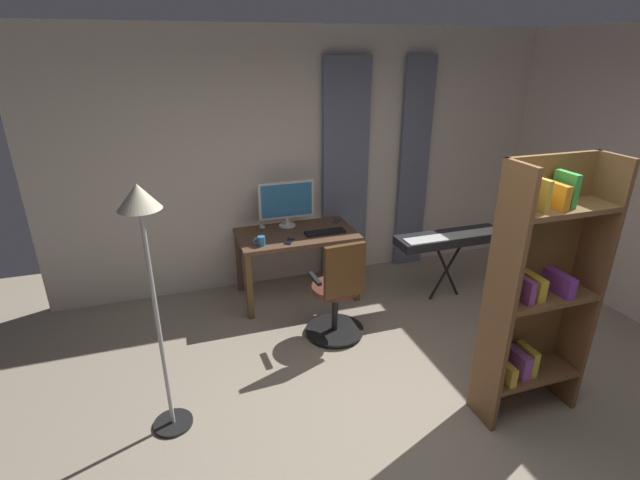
# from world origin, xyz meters

# --- Properties ---
(ground_plane) EXTENTS (7.38, 7.38, 0.00)m
(ground_plane) POSITION_xyz_m (0.00, 0.00, 0.00)
(ground_plane) COLOR gray
(back_room_partition) EXTENTS (5.68, 0.10, 2.78)m
(back_room_partition) POSITION_xyz_m (0.00, -2.70, 1.39)
(back_room_partition) COLOR beige
(back_room_partition) RESTS_ON ground
(curtain_left_panel) EXTENTS (0.37, 0.06, 2.48)m
(curtain_left_panel) POSITION_xyz_m (-1.27, -2.59, 1.24)
(curtain_left_panel) COLOR slate
(curtain_left_panel) RESTS_ON ground
(curtain_right_panel) EXTENTS (0.53, 0.06, 2.48)m
(curtain_right_panel) POSITION_xyz_m (-0.40, -2.59, 1.24)
(curtain_right_panel) COLOR slate
(curtain_right_panel) RESTS_ON ground
(desk) EXTENTS (1.24, 0.70, 0.74)m
(desk) POSITION_xyz_m (0.29, -2.20, 0.64)
(desk) COLOR brown
(desk) RESTS_ON ground
(office_chair) EXTENTS (0.56, 0.56, 1.01)m
(office_chair) POSITION_xyz_m (0.16, -1.30, 0.46)
(office_chair) COLOR black
(office_chair) RESTS_ON ground
(computer_monitor) EXTENTS (0.61, 0.18, 0.50)m
(computer_monitor) POSITION_xyz_m (0.33, -2.44, 1.02)
(computer_monitor) COLOR white
(computer_monitor) RESTS_ON desk
(computer_keyboard) EXTENTS (0.43, 0.13, 0.02)m
(computer_keyboard) POSITION_xyz_m (0.01, -2.10, 0.76)
(computer_keyboard) COLOR black
(computer_keyboard) RESTS_ON desk
(computer_mouse) EXTENTS (0.06, 0.10, 0.04)m
(computer_mouse) POSITION_xyz_m (0.61, -2.44, 0.76)
(computer_mouse) COLOR #B7BCC1
(computer_mouse) RESTS_ON desk
(cell_phone_face_up) EXTENTS (0.14, 0.16, 0.01)m
(cell_phone_face_up) POSITION_xyz_m (-0.22, -2.39, 0.75)
(cell_phone_face_up) COLOR #333338
(cell_phone_face_up) RESTS_ON desk
(cell_phone_by_monitor) EXTENTS (0.14, 0.16, 0.01)m
(cell_phone_by_monitor) POSITION_xyz_m (0.43, -1.98, 0.75)
(cell_phone_by_monitor) COLOR black
(cell_phone_by_monitor) RESTS_ON desk
(mug_coffee) EXTENTS (0.12, 0.08, 0.10)m
(mug_coffee) POSITION_xyz_m (0.72, -1.98, 0.79)
(mug_coffee) COLOR teal
(mug_coffee) RESTS_ON desk
(bookshelf) EXTENTS (0.77, 0.30, 1.93)m
(bookshelf) POSITION_xyz_m (-0.84, -0.04, 0.97)
(bookshelf) COLOR brown
(bookshelf) RESTS_ON ground
(piano_keyboard) EXTENTS (1.18, 0.32, 0.76)m
(piano_keyboard) POSITION_xyz_m (-1.22, -1.64, 0.69)
(piano_keyboard) COLOR black
(piano_keyboard) RESTS_ON ground
(floor_lamp) EXTENTS (0.28, 0.28, 1.82)m
(floor_lamp) POSITION_xyz_m (1.69, -0.63, 1.42)
(floor_lamp) COLOR black
(floor_lamp) RESTS_ON ground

